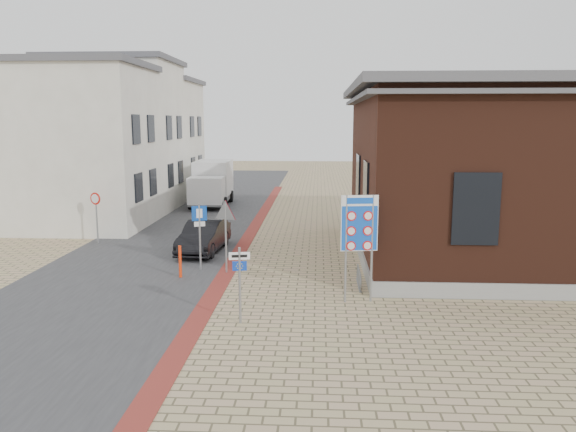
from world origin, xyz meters
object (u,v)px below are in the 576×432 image
(border_sign, at_px, (359,225))
(essen_sign, at_px, (240,274))
(box_truck, at_px, (212,183))
(parking_sign, at_px, (200,225))
(sedan, at_px, (204,236))
(bollard, at_px, (180,262))

(border_sign, distance_m, essen_sign, 3.99)
(box_truck, height_order, border_sign, border_sign)
(essen_sign, xyz_separation_m, parking_sign, (-2.21, 5.34, 0.31))
(box_truck, distance_m, border_sign, 20.78)
(sedan, distance_m, border_sign, 8.79)
(essen_sign, height_order, parking_sign, parking_sign)
(sedan, height_order, bollard, sedan)
(sedan, distance_m, parking_sign, 3.09)
(border_sign, relative_size, parking_sign, 1.33)
(box_truck, relative_size, essen_sign, 2.61)
(box_truck, distance_m, parking_sign, 15.99)
(sedan, xyz_separation_m, essen_sign, (2.67, -8.23, 0.70))
(box_truck, relative_size, border_sign, 1.68)
(sedan, distance_m, bollard, 3.93)
(border_sign, xyz_separation_m, parking_sign, (-5.51, 3.34, -0.69))
(bollard, bearing_deg, sedan, 89.57)
(sedan, bearing_deg, bollard, -86.33)
(sedan, relative_size, essen_sign, 1.90)
(parking_sign, xyz_separation_m, bollard, (-0.49, -1.04, -1.10))
(border_sign, bearing_deg, sedan, 125.70)
(sedan, bearing_deg, box_truck, 103.39)
(box_truck, height_order, essen_sign, box_truck)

